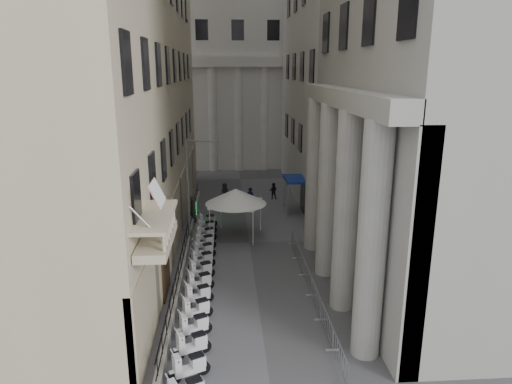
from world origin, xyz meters
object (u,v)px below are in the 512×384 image
pedestrian_a (250,198)px  street_lamp (191,183)px  security_tent (231,195)px  info_kiosk (194,210)px  pedestrian_b (273,191)px

pedestrian_a → street_lamp: bearing=81.4°
street_lamp → pedestrian_a: 9.13m
security_tent → pedestrian_a: size_ratio=2.24×
street_lamp → pedestrian_a: size_ratio=3.70×
info_kiosk → pedestrian_b: (7.01, 6.20, -0.22)m
street_lamp → pedestrian_b: 12.92m
street_lamp → pedestrian_b: size_ratio=4.69×
security_tent → street_lamp: street_lamp is taller
security_tent → info_kiosk: bearing=134.7°
security_tent → pedestrian_a: (1.72, 6.03, -2.00)m
security_tent → pedestrian_a: security_tent is taller
security_tent → info_kiosk: (-2.97, 3.00, -1.99)m
street_lamp → info_kiosk: size_ratio=3.69×
pedestrian_b → pedestrian_a: bearing=67.4°
info_kiosk → pedestrian_b: info_kiosk is taller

